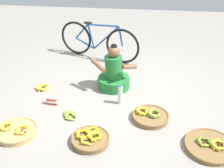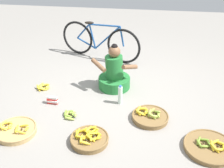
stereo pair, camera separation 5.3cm
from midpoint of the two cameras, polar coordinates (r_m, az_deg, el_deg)
name	(u,v)px [view 2 (the right image)]	position (r m, az deg, el deg)	size (l,w,h in m)	color
ground_plane	(114,97)	(4.43, 0.68, -2.60)	(10.00, 10.00, 0.00)	gray
vendor_woman_front	(114,74)	(4.56, 0.80, 2.03)	(0.76, 0.52, 0.77)	#237233
bicycle_leaning	(100,41)	(5.55, -2.27, 8.71)	(1.63, 0.57, 0.73)	black
banana_basket_front_center	(89,138)	(3.58, -4.19, -11.00)	(0.49, 0.49, 0.15)	brown
banana_basket_front_left	(150,116)	(3.97, 8.11, -6.54)	(0.51, 0.51, 0.15)	brown
banana_basket_back_left	(16,130)	(3.90, -18.58, -8.87)	(0.53, 0.53, 0.14)	tan
banana_basket_front_right	(210,147)	(3.69, 19.63, -11.95)	(0.63, 0.63, 0.13)	brown
loose_bananas_back_center	(70,115)	(4.03, -8.20, -6.17)	(0.21, 0.21, 0.09)	#9EB747
loose_bananas_mid_left	(44,87)	(4.75, -13.41, -0.56)	(0.25, 0.23, 0.09)	yellow
water_bottle	(120,95)	(4.19, 2.05, -2.28)	(0.07, 0.07, 0.31)	silver
packet_carton_stack	(52,100)	(4.32, -11.67, -3.25)	(0.17, 0.08, 0.12)	red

